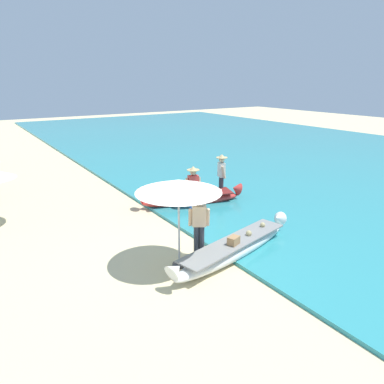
{
  "coord_description": "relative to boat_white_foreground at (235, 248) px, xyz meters",
  "views": [
    {
      "loc": [
        -4.28,
        -7.16,
        4.55
      ],
      "look_at": [
        2.07,
        2.59,
        0.9
      ],
      "focal_mm": 33.85,
      "sensor_mm": 36.0,
      "label": 1
    }
  ],
  "objects": [
    {
      "name": "patio_umbrella_large",
      "position": [
        -1.48,
        0.4,
        1.85
      ],
      "size": [
        2.09,
        2.09,
        2.27
      ],
      "color": "#B7B7BC",
      "rests_on": "ground"
    },
    {
      "name": "person_vendor_hatted",
      "position": [
        1.0,
        3.53,
        0.7
      ],
      "size": [
        0.58,
        0.44,
        1.66
      ],
      "color": "#3D5BA8",
      "rests_on": "ground"
    },
    {
      "name": "person_tourist_customer",
      "position": [
        -0.81,
        0.5,
        0.7
      ],
      "size": [
        0.57,
        0.44,
        1.69
      ],
      "color": "#333842",
      "rests_on": "ground"
    },
    {
      "name": "ground_plane",
      "position": [
        -1.42,
        0.48,
        -0.26
      ],
      "size": [
        80.0,
        80.0,
        0.0
      ],
      "primitive_type": "plane",
      "color": "beige"
    },
    {
      "name": "boat_white_foreground",
      "position": [
        0.0,
        0.0,
        0.0
      ],
      "size": [
        4.7,
        1.69,
        0.74
      ],
      "color": "white",
      "rests_on": "ground"
    },
    {
      "name": "sea",
      "position": [
        11.73,
        8.48,
        -0.21
      ],
      "size": [
        24.0,
        56.0,
        0.1
      ],
      "primitive_type": "cube",
      "color": "teal",
      "rests_on": "ground"
    },
    {
      "name": "boat_red_midground",
      "position": [
        1.3,
        4.15,
        0.0
      ],
      "size": [
        4.03,
        1.87,
        0.77
      ],
      "color": "red",
      "rests_on": "ground"
    },
    {
      "name": "person_vendor_assistant",
      "position": [
        2.73,
        4.16,
        0.77
      ],
      "size": [
        0.44,
        0.58,
        1.78
      ],
      "color": "#333842",
      "rests_on": "ground"
    }
  ]
}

